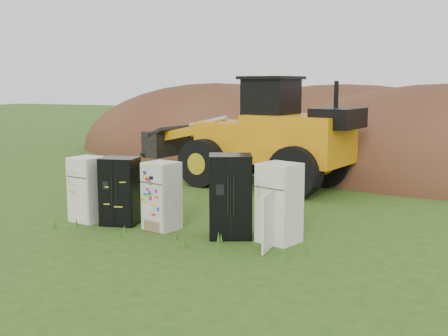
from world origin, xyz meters
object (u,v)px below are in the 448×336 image
(fridge_leftmost, at_px, (88,189))
(fridge_black_side, at_px, (120,191))
(fridge_black_right, at_px, (230,196))
(fridge_open_door, at_px, (279,203))
(wheel_loader, at_px, (247,131))
(fridge_sticker, at_px, (162,196))

(fridge_leftmost, height_order, fridge_black_side, fridge_black_side)
(fridge_black_right, bearing_deg, fridge_black_side, 156.04)
(fridge_open_door, bearing_deg, fridge_black_right, -159.99)
(fridge_black_side, bearing_deg, fridge_black_right, -11.21)
(fridge_open_door, xyz_separation_m, wheel_loader, (-3.09, 6.29, 0.95))
(wheel_loader, bearing_deg, fridge_sticker, -76.26)
(fridge_black_side, distance_m, fridge_black_right, 2.91)
(fridge_black_right, height_order, wheel_loader, wheel_loader)
(fridge_black_side, xyz_separation_m, fridge_black_right, (2.91, -0.02, 0.11))
(fridge_leftmost, relative_size, fridge_black_right, 0.87)
(fridge_leftmost, bearing_deg, fridge_open_door, 10.39)
(fridge_black_right, relative_size, fridge_open_door, 1.08)
(fridge_black_side, bearing_deg, fridge_leftmost, 173.21)
(fridge_black_side, height_order, fridge_sticker, fridge_black_side)
(fridge_black_right, relative_size, wheel_loader, 0.25)
(fridge_black_side, height_order, fridge_black_right, fridge_black_right)
(fridge_leftmost, xyz_separation_m, fridge_sticker, (2.08, 0.03, -0.01))
(fridge_sticker, distance_m, fridge_open_door, 2.87)
(fridge_black_right, height_order, fridge_open_door, fridge_black_right)
(fridge_black_side, relative_size, fridge_open_door, 0.95)
(fridge_leftmost, height_order, wheel_loader, wheel_loader)
(fridge_sticker, bearing_deg, fridge_leftmost, -164.77)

